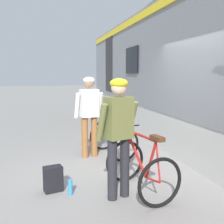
{
  "coord_description": "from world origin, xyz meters",
  "views": [
    {
      "loc": [
        -1.46,
        -4.59,
        1.82
      ],
      "look_at": [
        -0.1,
        0.69,
        1.05
      ],
      "focal_mm": 43.08,
      "sensor_mm": 36.0,
      "label": 1
    }
  ],
  "objects_px": {
    "water_bottle_by_the_backpack": "(70,187)",
    "cyclist_near_in_white": "(89,110)",
    "bicycle_near_white": "(113,138)",
    "water_bottle_near_the_bikes": "(125,152)",
    "bicycle_far_red": "(141,168)",
    "backpack_on_platform": "(53,179)",
    "cyclist_far_in_olive": "(119,128)"
  },
  "relations": [
    {
      "from": "water_bottle_by_the_backpack",
      "to": "cyclist_near_in_white",
      "type": "bearing_deg",
      "value": 71.43
    },
    {
      "from": "bicycle_near_white",
      "to": "water_bottle_near_the_bikes",
      "type": "height_order",
      "value": "bicycle_near_white"
    },
    {
      "from": "bicycle_near_white",
      "to": "water_bottle_by_the_backpack",
      "type": "distance_m",
      "value": 2.14
    },
    {
      "from": "bicycle_far_red",
      "to": "water_bottle_by_the_backpack",
      "type": "height_order",
      "value": "bicycle_far_red"
    },
    {
      "from": "water_bottle_by_the_backpack",
      "to": "bicycle_far_red",
      "type": "bearing_deg",
      "value": -11.09
    },
    {
      "from": "bicycle_near_white",
      "to": "bicycle_far_red",
      "type": "distance_m",
      "value": 2.0
    },
    {
      "from": "cyclist_near_in_white",
      "to": "water_bottle_by_the_backpack",
      "type": "distance_m",
      "value": 2.13
    },
    {
      "from": "water_bottle_by_the_backpack",
      "to": "backpack_on_platform",
      "type": "bearing_deg",
      "value": 141.61
    },
    {
      "from": "cyclist_near_in_white",
      "to": "bicycle_near_white",
      "type": "height_order",
      "value": "cyclist_near_in_white"
    },
    {
      "from": "water_bottle_near_the_bikes",
      "to": "water_bottle_by_the_backpack",
      "type": "xyz_separation_m",
      "value": [
        -1.38,
        -1.65,
        0.03
      ]
    },
    {
      "from": "cyclist_far_in_olive",
      "to": "bicycle_near_white",
      "type": "relative_size",
      "value": 1.48
    },
    {
      "from": "bicycle_far_red",
      "to": "water_bottle_by_the_backpack",
      "type": "distance_m",
      "value": 1.11
    },
    {
      "from": "cyclist_far_in_olive",
      "to": "backpack_on_platform",
      "type": "bearing_deg",
      "value": 153.51
    },
    {
      "from": "bicycle_near_white",
      "to": "water_bottle_near_the_bikes",
      "type": "relative_size",
      "value": 6.55
    },
    {
      "from": "bicycle_near_white",
      "to": "water_bottle_by_the_backpack",
      "type": "height_order",
      "value": "bicycle_near_white"
    },
    {
      "from": "cyclist_far_in_olive",
      "to": "water_bottle_near_the_bikes",
      "type": "distance_m",
      "value": 2.26
    },
    {
      "from": "cyclist_far_in_olive",
      "to": "bicycle_far_red",
      "type": "height_order",
      "value": "cyclist_far_in_olive"
    },
    {
      "from": "cyclist_far_in_olive",
      "to": "bicycle_far_red",
      "type": "relative_size",
      "value": 1.49
    },
    {
      "from": "bicycle_far_red",
      "to": "water_bottle_near_the_bikes",
      "type": "relative_size",
      "value": 6.5
    },
    {
      "from": "bicycle_near_white",
      "to": "cyclist_near_in_white",
      "type": "bearing_deg",
      "value": 177.06
    },
    {
      "from": "cyclist_near_in_white",
      "to": "water_bottle_near_the_bikes",
      "type": "distance_m",
      "value": 1.24
    },
    {
      "from": "cyclist_near_in_white",
      "to": "backpack_on_platform",
      "type": "height_order",
      "value": "cyclist_near_in_white"
    },
    {
      "from": "cyclist_far_in_olive",
      "to": "bicycle_far_red",
      "type": "bearing_deg",
      "value": 9.3
    },
    {
      "from": "bicycle_near_white",
      "to": "backpack_on_platform",
      "type": "height_order",
      "value": "bicycle_near_white"
    },
    {
      "from": "bicycle_far_red",
      "to": "water_bottle_by_the_backpack",
      "type": "relative_size",
      "value": 4.97
    },
    {
      "from": "backpack_on_platform",
      "to": "water_bottle_near_the_bikes",
      "type": "height_order",
      "value": "backpack_on_platform"
    },
    {
      "from": "cyclist_near_in_white",
      "to": "bicycle_far_red",
      "type": "distance_m",
      "value": 2.17
    },
    {
      "from": "bicycle_near_white",
      "to": "water_bottle_by_the_backpack",
      "type": "bearing_deg",
      "value": -122.56
    },
    {
      "from": "bicycle_far_red",
      "to": "bicycle_near_white",
      "type": "bearing_deg",
      "value": 87.58
    },
    {
      "from": "cyclist_near_in_white",
      "to": "backpack_on_platform",
      "type": "distance_m",
      "value": 2.02
    },
    {
      "from": "cyclist_near_in_white",
      "to": "bicycle_near_white",
      "type": "bearing_deg",
      "value": -2.94
    },
    {
      "from": "backpack_on_platform",
      "to": "water_bottle_near_the_bikes",
      "type": "bearing_deg",
      "value": 28.63
    }
  ]
}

